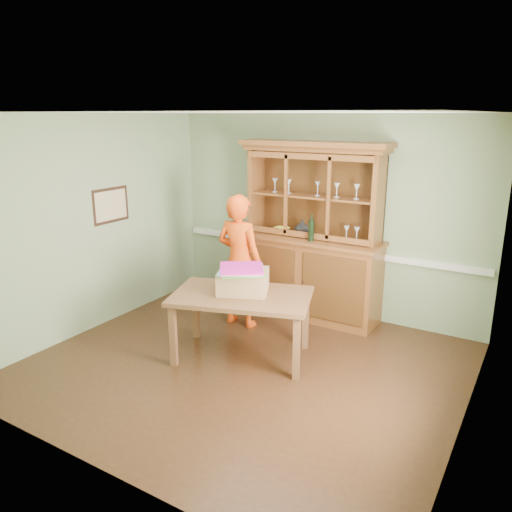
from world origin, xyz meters
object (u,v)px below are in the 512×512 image
Objects in this scene: cardboard_box at (243,281)px; person at (240,261)px; china_hutch at (310,257)px; dining_table at (242,302)px.

person is (-0.51, 0.71, -0.02)m from cardboard_box.
person is at bearing -129.44° from china_hutch.
cardboard_box is at bearing 126.12° from person.
person reaches higher than cardboard_box.
china_hutch is 1.36× the size of person.
person reaches higher than dining_table.
cardboard_box is 0.88m from person.
person is at bearing 105.82° from dining_table.
cardboard_box is at bearing -94.69° from china_hutch.
dining_table is at bearing -72.36° from cardboard_box.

